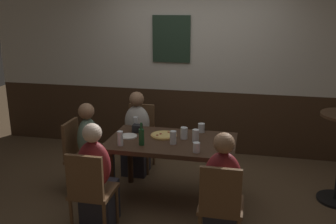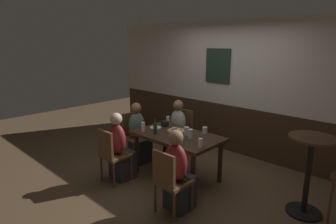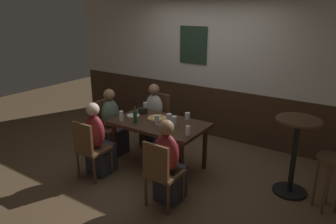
{
  "view_description": "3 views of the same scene",
  "coord_description": "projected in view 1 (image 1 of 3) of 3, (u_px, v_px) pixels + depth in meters",
  "views": [
    {
      "loc": [
        0.81,
        -3.87,
        2.2
      ],
      "look_at": [
        -0.07,
        0.14,
        1.03
      ],
      "focal_mm": 40.22,
      "sensor_mm": 36.0,
      "label": 1
    },
    {
      "loc": [
        2.86,
        -3.2,
        2.18
      ],
      "look_at": [
        -0.22,
        0.02,
        1.07
      ],
      "focal_mm": 30.14,
      "sensor_mm": 36.0,
      "label": 2
    },
    {
      "loc": [
        2.61,
        -3.62,
        2.38
      ],
      "look_at": [
        0.19,
        -0.04,
        0.95
      ],
      "focal_mm": 33.84,
      "sensor_mm": 36.0,
      "label": 3
    }
  ],
  "objects": [
    {
      "name": "ground_plane",
      "position": [
        172.0,
        200.0,
        4.4
      ],
      "size": [
        12.0,
        12.0,
        0.0
      ],
      "primitive_type": "plane",
      "color": "brown"
    },
    {
      "name": "wall_back",
      "position": [
        194.0,
        67.0,
        5.59
      ],
      "size": [
        6.4,
        0.13,
        2.6
      ],
      "color": "#3D2819",
      "rests_on": "ground_plane"
    },
    {
      "name": "dining_table",
      "position": [
        172.0,
        148.0,
        4.23
      ],
      "size": [
        1.42,
        0.84,
        0.74
      ],
      "color": "#382316",
      "rests_on": "ground_plane"
    },
    {
      "name": "chair_right_near",
      "position": [
        221.0,
        203.0,
        3.35
      ],
      "size": [
        0.4,
        0.4,
        0.88
      ],
      "color": "brown",
      "rests_on": "ground_plane"
    },
    {
      "name": "chair_left_far",
      "position": [
        140.0,
        133.0,
        5.18
      ],
      "size": [
        0.4,
        0.4,
        0.88
      ],
      "color": "brown",
      "rests_on": "ground_plane"
    },
    {
      "name": "chair_left_near",
      "position": [
        90.0,
        189.0,
        3.61
      ],
      "size": [
        0.4,
        0.4,
        0.88
      ],
      "color": "brown",
      "rests_on": "ground_plane"
    },
    {
      "name": "chair_head_west",
      "position": [
        80.0,
        152.0,
        4.5
      ],
      "size": [
        0.4,
        0.4,
        0.88
      ],
      "color": "brown",
      "rests_on": "ground_plane"
    },
    {
      "name": "person_right_near",
      "position": [
        222.0,
        197.0,
        3.51
      ],
      "size": [
        0.34,
        0.37,
        1.12
      ],
      "color": "#2D2D38",
      "rests_on": "ground_plane"
    },
    {
      "name": "person_left_far",
      "position": [
        136.0,
        139.0,
        5.04
      ],
      "size": [
        0.34,
        0.37,
        1.1
      ],
      "color": "#2D2D38",
      "rests_on": "ground_plane"
    },
    {
      "name": "person_left_near",
      "position": [
        97.0,
        184.0,
        3.77
      ],
      "size": [
        0.34,
        0.37,
        1.12
      ],
      "color": "#2D2D38",
      "rests_on": "ground_plane"
    },
    {
      "name": "person_head_west",
      "position": [
        93.0,
        156.0,
        4.47
      ],
      "size": [
        0.37,
        0.34,
        1.11
      ],
      "color": "#2D2D38",
      "rests_on": "ground_plane"
    },
    {
      "name": "pizza",
      "position": [
        164.0,
        135.0,
        4.33
      ],
      "size": [
        0.3,
        0.3,
        0.03
      ],
      "color": "tan",
      "rests_on": "dining_table"
    },
    {
      "name": "pint_glass_pale",
      "position": [
        173.0,
        138.0,
        4.07
      ],
      "size": [
        0.07,
        0.07,
        0.15
      ],
      "color": "silver",
      "rests_on": "dining_table"
    },
    {
      "name": "tumbler_short",
      "position": [
        196.0,
        137.0,
        4.13
      ],
      "size": [
        0.07,
        0.07,
        0.15
      ],
      "color": "silver",
      "rests_on": "dining_table"
    },
    {
      "name": "beer_glass_tall",
      "position": [
        201.0,
        128.0,
        4.46
      ],
      "size": [
        0.08,
        0.08,
        0.11
      ],
      "color": "silver",
      "rests_on": "dining_table"
    },
    {
      "name": "beer_glass_half",
      "position": [
        184.0,
        133.0,
        4.24
      ],
      "size": [
        0.08,
        0.08,
        0.13
      ],
      "color": "silver",
      "rests_on": "dining_table"
    },
    {
      "name": "pint_glass_amber",
      "position": [
        136.0,
        123.0,
        4.6
      ],
      "size": [
        0.06,
        0.06,
        0.14
      ],
      "color": "silver",
      "rests_on": "dining_table"
    },
    {
      "name": "tumbler_water",
      "position": [
        227.0,
        146.0,
        3.86
      ],
      "size": [
        0.06,
        0.06,
        0.14
      ],
      "color": "silver",
      "rests_on": "dining_table"
    },
    {
      "name": "highball_clear",
      "position": [
        196.0,
        148.0,
        3.85
      ],
      "size": [
        0.07,
        0.07,
        0.1
      ],
      "color": "silver",
      "rests_on": "dining_table"
    },
    {
      "name": "pint_glass_stout",
      "position": [
        120.0,
        139.0,
        4.03
      ],
      "size": [
        0.06,
        0.06,
        0.16
      ],
      "color": "silver",
      "rests_on": "dining_table"
    },
    {
      "name": "beer_bottle_green",
      "position": [
        141.0,
        136.0,
        4.04
      ],
      "size": [
        0.06,
        0.06,
        0.25
      ],
      "color": "#194723",
      "rests_on": "dining_table"
    },
    {
      "name": "plate_white_large",
      "position": [
        128.0,
        136.0,
        4.31
      ],
      "size": [
        0.2,
        0.2,
        0.01
      ],
      "primitive_type": "cylinder",
      "color": "white",
      "rests_on": "dining_table"
    },
    {
      "name": "condiment_caddy",
      "position": [
        137.0,
        128.0,
        4.46
      ],
      "size": [
        0.11,
        0.09,
        0.09
      ],
      "primitive_type": "cube",
      "color": "black",
      "rests_on": "dining_table"
    }
  ]
}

